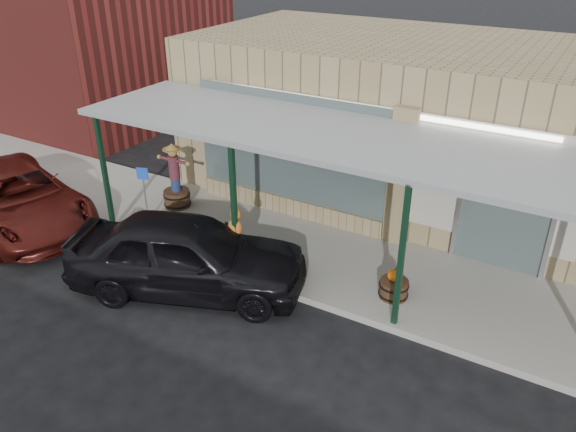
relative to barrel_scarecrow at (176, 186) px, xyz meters
The scene contains 10 objects.
ground 6.35m from the barrel_scarecrow, 38.33° to the right, with size 120.00×120.00×0.00m, color black.
sidewalk 5.00m from the barrel_scarecrow, ahead, with size 40.00×3.20×0.15m, color gray.
storefront 6.66m from the barrel_scarecrow, 40.71° to the left, with size 12.00×6.25×4.20m.
awning 5.45m from the barrel_scarecrow, ahead, with size 12.00×3.00×3.04m.
block_buildings_near 9.24m from the barrel_scarecrow, 37.28° to the left, with size 61.00×8.00×8.00m.
barrel_scarecrow is the anchor object (origin of this frame).
barrel_pumpkin 6.51m from the barrel_scarecrow, ahead, with size 0.76×0.76×0.68m.
handicap_sign 1.12m from the barrel_scarecrow, 92.99° to the right, with size 0.30×0.11×1.47m.
parked_sedan 3.68m from the barrel_scarecrow, 45.81° to the right, with size 5.25×3.58×1.66m.
car_maroon 3.93m from the barrel_scarecrow, 139.58° to the right, with size 2.41×5.24×1.45m, color #47120E.
Camera 1 is at (4.32, -6.15, 6.85)m, focal length 35.00 mm.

